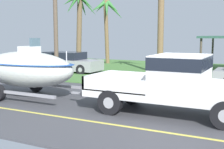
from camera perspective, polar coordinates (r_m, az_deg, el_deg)
name	(u,v)px	position (r m, az deg, el deg)	size (l,w,h in m)	color
ground	(213,80)	(18.01, 18.60, -1.04)	(36.00, 22.00, 0.11)	#424247
pickup_truck_towing	(179,82)	(9.73, 12.62, -1.46)	(5.55, 2.06, 1.93)	silver
boat_on_trailer	(25,69)	(12.82, -16.04, 1.04)	(5.72, 2.40, 2.42)	gray
parked_sedan_near	(67,62)	(20.94, -8.55, 2.31)	(4.74, 1.84, 1.38)	#99999E
palm_tree_near_left	(78,11)	(25.22, -6.36, 11.76)	(3.15, 3.05, 6.10)	brown
palm_tree_mid	(106,14)	(26.35, -1.06, 11.45)	(2.87, 2.95, 5.68)	brown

